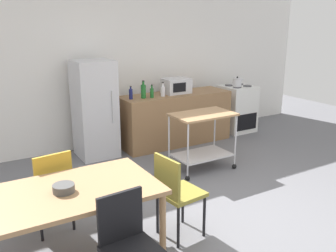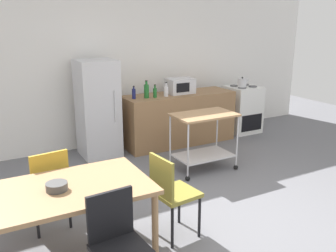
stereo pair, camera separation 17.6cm
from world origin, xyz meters
The scene contains 17 objects.
ground_plane centered at (0.00, 0.00, 0.00)m, with size 12.00×12.00×0.00m, color slate.
back_wall centered at (0.00, 3.20, 1.45)m, with size 8.40×0.12×2.90m, color white.
kitchen_counter centered at (0.90, 2.60, 0.45)m, with size 2.00×0.64×0.90m, color olive.
dining_table centered at (-1.72, 0.09, 0.67)m, with size 1.50×0.90×0.75m.
chair_black centered at (-1.48, -0.55, 0.52)m, with size 0.43×0.43×0.89m.
chair_olive centered at (-0.70, 0.02, 0.52)m, with size 0.44×0.44×0.89m.
chair_mustard centered at (-1.74, 0.76, 0.52)m, with size 0.45×0.45×0.89m.
stove_oven centered at (2.35, 2.62, 0.45)m, with size 0.60×0.61×0.92m.
refrigerator centered at (-0.55, 2.70, 0.78)m, with size 0.60×0.63×1.55m.
kitchen_cart centered at (0.59, 1.35, 0.57)m, with size 0.91×0.57×0.85m.
bottle_olive_oil centered at (0.03, 2.58, 0.99)m, with size 0.06×0.06×0.21m.
bottle_soda centered at (0.24, 2.54, 1.02)m, with size 0.08×0.08×0.29m.
bottle_sesame_oil centered at (0.38, 2.50, 0.99)m, with size 0.06×0.06×0.22m.
bottle_vinegar centered at (0.59, 2.51, 0.99)m, with size 0.08×0.08×0.24m.
microwave centered at (0.93, 2.63, 1.03)m, with size 0.46×0.35×0.26m.
fruit_bowl centered at (-1.78, 0.07, 0.78)m, with size 0.18×0.18×0.07m, color #4C4C4C.
kettle centered at (2.23, 2.52, 1.00)m, with size 0.24×0.17×0.19m.
Camera 1 is at (-2.48, -2.82, 2.15)m, focal length 39.62 mm.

